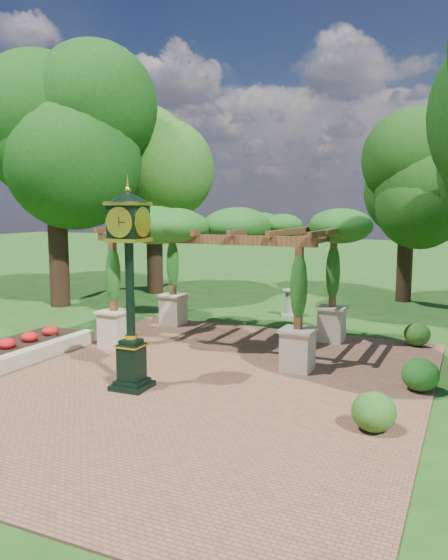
% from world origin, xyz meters
% --- Properties ---
extents(ground, '(120.00, 120.00, 0.00)m').
position_xyz_m(ground, '(0.00, 0.00, 0.00)').
color(ground, '#1E4714').
rests_on(ground, ground).
extents(brick_plaza, '(10.00, 12.00, 0.04)m').
position_xyz_m(brick_plaza, '(0.00, 1.00, 0.02)').
color(brick_plaza, brown).
rests_on(brick_plaza, ground).
extents(border_wall, '(0.35, 5.00, 0.40)m').
position_xyz_m(border_wall, '(-4.60, 0.50, 0.20)').
color(border_wall, '#C6B793').
rests_on(border_wall, ground).
extents(flower_bed, '(1.50, 5.00, 0.36)m').
position_xyz_m(flower_bed, '(-5.50, 0.50, 0.18)').
color(flower_bed, red).
rests_on(flower_bed, ground).
extents(pedestal_clock, '(0.90, 0.90, 4.39)m').
position_xyz_m(pedestal_clock, '(-1.07, -0.01, 2.63)').
color(pedestal_clock, black).
rests_on(pedestal_clock, brick_plaza).
extents(pergola, '(6.37, 4.06, 3.98)m').
position_xyz_m(pergola, '(-0.87, 4.46, 3.26)').
color(pergola, beige).
rests_on(pergola, brick_plaza).
extents(sundial, '(0.74, 0.74, 1.01)m').
position_xyz_m(sundial, '(-0.47, 9.22, 0.44)').
color(sundial, gray).
rests_on(sundial, ground).
extents(shrub_front, '(0.95, 0.95, 0.71)m').
position_xyz_m(shrub_front, '(4.15, -0.16, 0.40)').
color(shrub_front, '#295C1A').
rests_on(shrub_front, brick_plaza).
extents(shrub_mid, '(0.95, 0.95, 0.72)m').
position_xyz_m(shrub_mid, '(4.70, 2.46, 0.40)').
color(shrub_mid, '#1E5A19').
rests_on(shrub_mid, brick_plaza).
extents(shrub_back, '(0.78, 0.78, 0.67)m').
position_xyz_m(shrub_back, '(4.25, 6.53, 0.37)').
color(shrub_back, '#275619').
rests_on(shrub_back, brick_plaza).
extents(tree_west_near, '(5.19, 5.19, 10.28)m').
position_xyz_m(tree_west_near, '(-9.63, 7.45, 7.06)').
color(tree_west_near, '#351F15').
rests_on(tree_west_near, ground).
extents(tree_west_far, '(4.52, 4.52, 8.13)m').
position_xyz_m(tree_west_far, '(-7.96, 12.03, 5.57)').
color(tree_west_far, '#311F13').
rests_on(tree_west_far, ground).
extents(tree_north, '(4.09, 4.09, 7.14)m').
position_xyz_m(tree_north, '(2.94, 14.45, 4.90)').
color(tree_north, '#351F15').
rests_on(tree_north, ground).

